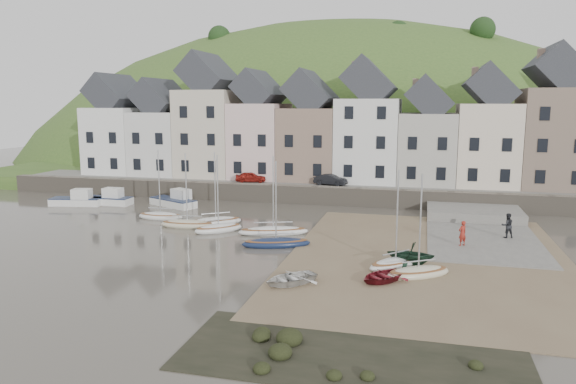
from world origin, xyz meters
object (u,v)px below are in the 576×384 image
(sailboat_0, at_px, (160,216))
(rowboat_green, at_px, (411,254))
(rowboat_red, at_px, (382,276))
(person_dark, at_px, (507,225))
(car_right, at_px, (331,180))
(person_red, at_px, (462,233))
(car_left, at_px, (251,177))
(rowboat_white, at_px, (290,278))

(sailboat_0, xyz_separation_m, rowboat_green, (21.71, -8.82, 0.55))
(rowboat_red, distance_m, person_dark, 14.76)
(rowboat_red, bearing_deg, car_right, 146.48)
(person_red, relative_size, car_left, 0.54)
(person_dark, bearing_deg, rowboat_green, 36.35)
(person_dark, xyz_separation_m, car_left, (-24.35, 12.89, 1.11))
(car_left, bearing_deg, sailboat_0, 149.44)
(rowboat_white, height_order, car_right, car_right)
(sailboat_0, relative_size, car_right, 1.82)
(rowboat_red, relative_size, person_red, 1.69)
(person_dark, bearing_deg, person_red, 27.56)
(rowboat_green, bearing_deg, rowboat_white, -45.84)
(person_dark, relative_size, car_left, 0.56)
(person_dark, height_order, car_left, car_left)
(rowboat_red, xyz_separation_m, person_red, (4.88, 9.00, 0.64))
(sailboat_0, xyz_separation_m, car_right, (12.94, 12.79, 1.91))
(person_red, bearing_deg, rowboat_green, 19.02)
(person_red, height_order, car_right, car_right)
(rowboat_white, bearing_deg, person_dark, 89.27)
(car_left, height_order, car_right, car_right)
(sailboat_0, distance_m, car_right, 18.29)
(rowboat_white, distance_m, person_dark, 19.24)
(person_dark, distance_m, car_left, 27.57)
(rowboat_green, relative_size, person_red, 1.62)
(car_left, bearing_deg, person_red, -139.95)
(sailboat_0, relative_size, person_red, 3.55)
(person_red, distance_m, person_dark, 4.67)
(sailboat_0, xyz_separation_m, rowboat_red, (20.25, -12.29, 0.11))
(sailboat_0, distance_m, rowboat_white, 20.74)
(car_right, bearing_deg, rowboat_green, -146.50)
(rowboat_red, xyz_separation_m, person_dark, (8.28, 12.19, 0.68))
(car_right, bearing_deg, car_left, 101.41)
(person_red, height_order, person_dark, person_dark)
(rowboat_green, height_order, rowboat_red, rowboat_green)
(rowboat_white, distance_m, car_right, 26.97)
(rowboat_white, xyz_separation_m, car_right, (-2.33, 26.81, 1.78))
(person_dark, bearing_deg, sailboat_0, -15.80)
(sailboat_0, bearing_deg, car_left, 71.88)
(person_red, relative_size, car_right, 0.51)
(sailboat_0, xyz_separation_m, car_left, (4.18, 12.79, 1.90))
(rowboat_green, xyz_separation_m, rowboat_red, (-1.46, -3.48, -0.45))
(person_red, bearing_deg, car_left, -76.73)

